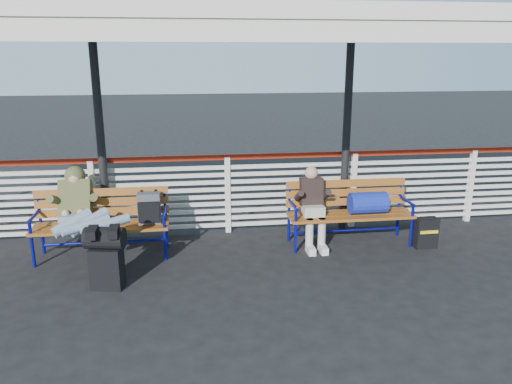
{
  "coord_description": "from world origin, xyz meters",
  "views": [
    {
      "loc": [
        -0.58,
        -5.47,
        2.7
      ],
      "look_at": [
        0.32,
        1.0,
        0.89
      ],
      "focal_mm": 35.0,
      "sensor_mm": 36.0,
      "label": 1
    }
  ],
  "objects": [
    {
      "name": "ground",
      "position": [
        0.0,
        0.0,
        0.0
      ],
      "size": [
        60.0,
        60.0,
        0.0
      ],
      "primitive_type": "plane",
      "color": "black",
      "rests_on": "ground"
    },
    {
      "name": "luggage_stack",
      "position": [
        -1.58,
        0.16,
        0.41
      ],
      "size": [
        0.5,
        0.34,
        0.76
      ],
      "rotation": [
        0.0,
        0.0,
        -0.2
      ],
      "color": "black",
      "rests_on": "ground"
    },
    {
      "name": "traveler_man",
      "position": [
        -1.93,
        0.85,
        0.68
      ],
      "size": [
        0.94,
        1.64,
        0.77
      ],
      "color": "#8497B1",
      "rests_on": "ground"
    },
    {
      "name": "canopy",
      "position": [
        -0.0,
        0.87,
        3.04
      ],
      "size": [
        12.6,
        3.6,
        3.16
      ],
      "color": "silver",
      "rests_on": "ground"
    },
    {
      "name": "fence",
      "position": [
        0.0,
        1.9,
        0.66
      ],
      "size": [
        12.08,
        0.08,
        1.24
      ],
      "color": "silver",
      "rests_on": "ground"
    },
    {
      "name": "bench_left",
      "position": [
        -1.61,
        1.2,
        0.58
      ],
      "size": [
        1.8,
        0.56,
        0.92
      ],
      "color": "#94561C",
      "rests_on": "ground"
    },
    {
      "name": "suitcase_side",
      "position": [
        2.76,
        0.87,
        0.22
      ],
      "size": [
        0.32,
        0.2,
        0.44
      ],
      "rotation": [
        0.0,
        0.0,
        0.03
      ],
      "color": "black",
      "rests_on": "ground"
    },
    {
      "name": "companion_person",
      "position": [
        1.16,
        1.17,
        0.6
      ],
      "size": [
        0.32,
        0.66,
        1.15
      ],
      "color": "#B8B6A7",
      "rests_on": "ground"
    },
    {
      "name": "bench_right",
      "position": [
        1.82,
        1.18,
        0.58
      ],
      "size": [
        1.8,
        0.56,
        0.92
      ],
      "color": "#94561C",
      "rests_on": "ground"
    }
  ]
}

